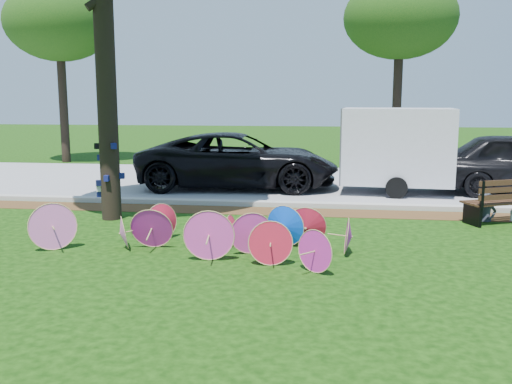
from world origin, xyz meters
TOP-DOWN VIEW (x-y plane):
  - ground at (0.00, 0.00)m, footprint 90.00×90.00m
  - mulch_strip at (0.00, 4.50)m, footprint 90.00×1.00m
  - curb at (0.00, 5.20)m, footprint 90.00×0.30m
  - street at (0.00, 9.35)m, footprint 90.00×8.00m
  - parasol_pile at (-0.03, 0.73)m, footprint 5.90×2.28m
  - black_van at (-0.83, 7.99)m, footprint 6.22×3.17m
  - cargo_trailer at (3.85, 7.68)m, footprint 3.21×2.18m
  - park_bench at (5.81, 3.98)m, footprint 2.05×1.45m
  - person_left at (5.46, 4.03)m, footprint 0.54×0.43m
  - bg_trees at (2.27, 14.57)m, footprint 25.21×5.68m

SIDE VIEW (x-z plane):
  - ground at x=0.00m, z-range 0.00..0.00m
  - mulch_strip at x=0.00m, z-range 0.00..0.01m
  - street at x=0.00m, z-range 0.00..0.01m
  - curb at x=0.00m, z-range 0.00..0.12m
  - parasol_pile at x=-0.03m, z-range -0.07..0.83m
  - park_bench at x=5.81m, z-range 0.00..1.00m
  - person_left at x=5.46m, z-range 0.00..1.31m
  - black_van at x=-0.83m, z-range 0.00..1.68m
  - cargo_trailer at x=3.85m, z-range 0.00..2.74m
  - bg_trees at x=2.27m, z-range 2.07..9.47m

